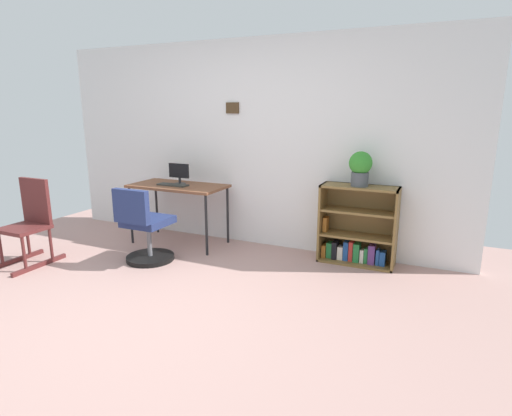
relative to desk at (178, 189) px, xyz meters
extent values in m
plane|color=tan|center=(0.74, -1.71, -0.68)|extent=(6.24, 6.24, 0.00)
cube|color=silver|center=(0.74, 0.44, 0.53)|extent=(5.20, 0.10, 2.42)
cube|color=#44301B|center=(0.56, 0.38, 0.96)|extent=(0.16, 0.02, 0.13)
cube|color=brown|center=(0.00, 0.00, 0.04)|extent=(1.16, 0.58, 0.03)
cylinder|color=black|center=(-0.54, -0.25, -0.33)|extent=(0.03, 0.03, 0.70)
cylinder|color=black|center=(0.54, -0.25, -0.33)|extent=(0.03, 0.03, 0.70)
cylinder|color=black|center=(-0.54, 0.25, -0.33)|extent=(0.03, 0.03, 0.70)
cylinder|color=black|center=(0.54, 0.25, -0.33)|extent=(0.03, 0.03, 0.70)
cylinder|color=#262628|center=(0.00, 0.04, 0.06)|extent=(0.14, 0.14, 0.01)
cylinder|color=#262628|center=(0.00, 0.04, 0.10)|extent=(0.03, 0.03, 0.07)
cube|color=black|center=(0.00, 0.03, 0.22)|extent=(0.27, 0.02, 0.17)
cube|color=#32332E|center=(-0.03, -0.07, 0.06)|extent=(0.38, 0.13, 0.02)
cylinder|color=black|center=(0.05, -0.64, -0.65)|extent=(0.52, 0.52, 0.05)
cylinder|color=slate|center=(0.05, -0.64, -0.45)|extent=(0.05, 0.05, 0.35)
cube|color=navy|center=(0.05, -0.64, -0.23)|extent=(0.44, 0.44, 0.08)
cube|color=navy|center=(0.05, -0.89, -0.02)|extent=(0.42, 0.07, 0.35)
cube|color=#582423|center=(-1.25, -1.30, -0.65)|extent=(0.04, 0.64, 0.04)
cube|color=#582423|center=(-0.89, -1.30, -0.65)|extent=(0.04, 0.64, 0.04)
cylinder|color=#582423|center=(-1.25, -1.46, -0.46)|extent=(0.03, 0.03, 0.34)
cylinder|color=#582423|center=(-0.89, -1.46, -0.46)|extent=(0.03, 0.03, 0.34)
cylinder|color=#582423|center=(-1.25, -1.14, -0.46)|extent=(0.03, 0.03, 0.34)
cylinder|color=#582423|center=(-0.89, -1.14, -0.46)|extent=(0.03, 0.03, 0.34)
cube|color=#582423|center=(-1.07, -1.30, -0.28)|extent=(0.42, 0.40, 0.04)
cube|color=#582423|center=(-1.07, -1.12, -0.01)|extent=(0.40, 0.04, 0.49)
cube|color=brown|center=(1.74, 0.21, -0.25)|extent=(0.02, 0.30, 0.85)
cube|color=brown|center=(2.52, 0.21, -0.25)|extent=(0.02, 0.30, 0.85)
cube|color=brown|center=(2.13, 0.21, 0.16)|extent=(0.80, 0.30, 0.02)
cube|color=brown|center=(2.13, 0.21, -0.66)|extent=(0.80, 0.30, 0.02)
cube|color=brown|center=(2.13, 0.35, -0.25)|extent=(0.80, 0.02, 0.85)
cube|color=brown|center=(2.13, 0.21, -0.37)|extent=(0.75, 0.28, 0.02)
cube|color=brown|center=(2.13, 0.21, -0.10)|extent=(0.75, 0.28, 0.02)
cube|color=#99591E|center=(1.79, 0.20, -0.58)|extent=(0.04, 0.13, 0.14)
cube|color=#237238|center=(1.84, 0.20, -0.57)|extent=(0.06, 0.10, 0.17)
cube|color=black|center=(1.90, 0.20, -0.56)|extent=(0.05, 0.13, 0.19)
cube|color=beige|center=(1.97, 0.20, -0.58)|extent=(0.06, 0.10, 0.15)
cube|color=#1E478C|center=(2.03, 0.20, -0.55)|extent=(0.05, 0.10, 0.21)
cube|color=#B22D28|center=(2.08, 0.20, -0.54)|extent=(0.04, 0.10, 0.22)
cube|color=#237238|center=(2.14, 0.20, -0.55)|extent=(0.06, 0.12, 0.20)
cube|color=beige|center=(2.20, 0.20, -0.58)|extent=(0.04, 0.10, 0.15)
cube|color=#237238|center=(2.24, 0.20, -0.57)|extent=(0.04, 0.09, 0.16)
cube|color=#593372|center=(2.30, 0.20, -0.55)|extent=(0.07, 0.12, 0.21)
cube|color=#1E478C|center=(2.36, 0.20, -0.57)|extent=(0.03, 0.10, 0.17)
cube|color=#1E478C|center=(2.41, 0.20, -0.58)|extent=(0.06, 0.11, 0.15)
cube|color=#99591E|center=(1.79, 0.20, -0.28)|extent=(0.04, 0.10, 0.16)
cylinder|color=#474C51|center=(2.13, 0.19, 0.24)|extent=(0.18, 0.18, 0.15)
sphere|color=#32872B|center=(2.13, 0.19, 0.41)|extent=(0.24, 0.24, 0.24)
camera|label=1|loc=(2.90, -4.09, 0.96)|focal=29.09mm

